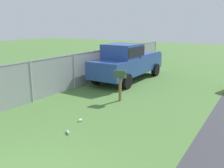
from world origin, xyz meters
name	(u,v)px	position (x,y,z in m)	size (l,w,h in m)	color
mailbox	(120,76)	(6.47, 1.45, 1.04)	(0.29, 0.51, 1.30)	brown
pickup_truck	(127,61)	(9.94, 3.05, 1.11)	(5.59, 2.11, 2.09)	#284793
fence_section	(104,63)	(9.67, 4.43, 0.93)	(15.80, 0.07, 1.71)	#9EA3A8
litter_cup_midfield_b	(80,120)	(3.86, 1.44, 0.04)	(0.08, 0.08, 0.10)	white
litter_bottle_by_mailbox	(68,132)	(2.95, 1.16, 0.04)	(0.07, 0.07, 0.22)	#B2D8BF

